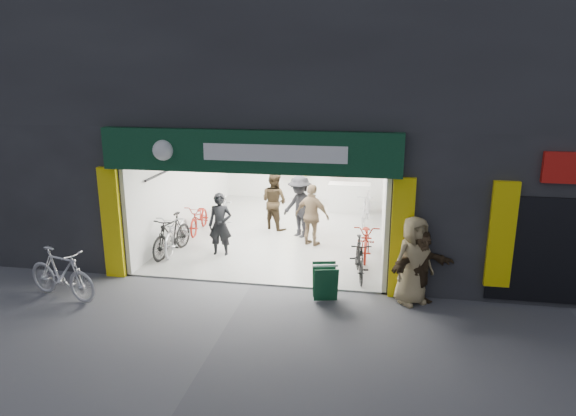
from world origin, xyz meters
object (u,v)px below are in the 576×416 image
(pedestrian_near, at_px, (413,260))
(sandwich_board, at_px, (325,281))
(bike_right_front, at_px, (359,258))
(parked_bike, at_px, (61,273))
(bike_left_front, at_px, (177,231))

(pedestrian_near, bearing_deg, sandwich_board, 150.57)
(bike_right_front, xyz_separation_m, parked_bike, (-6.14, -2.20, 0.08))
(sandwich_board, bearing_deg, pedestrian_near, -6.95)
(bike_right_front, relative_size, parked_bike, 0.86)
(parked_bike, distance_m, sandwich_board, 5.55)
(bike_left_front, bearing_deg, sandwich_board, -35.50)
(parked_bike, height_order, pedestrian_near, pedestrian_near)
(bike_left_front, xyz_separation_m, pedestrian_near, (6.00, -2.18, 0.39))
(parked_bike, bearing_deg, sandwich_board, -64.99)
(parked_bike, bearing_deg, bike_right_front, -54.20)
(bike_left_front, height_order, sandwich_board, bike_left_front)
(parked_bike, bearing_deg, bike_left_front, -5.15)
(bike_right_front, relative_size, sandwich_board, 2.08)
(bike_left_front, height_order, bike_right_front, bike_left_front)
(bike_right_front, distance_m, pedestrian_near, 1.66)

